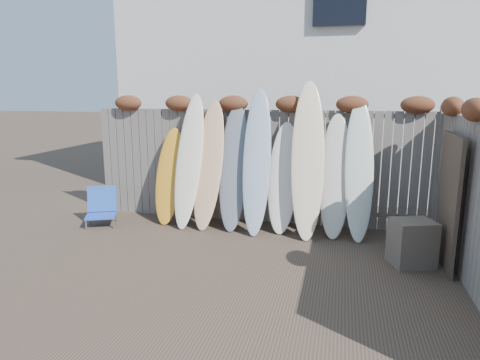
% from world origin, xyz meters
% --- Properties ---
extents(ground, '(80.00, 80.00, 0.00)m').
position_xyz_m(ground, '(0.00, 0.00, 0.00)').
color(ground, '#493A2D').
extents(back_fence, '(6.05, 0.28, 2.24)m').
position_xyz_m(back_fence, '(0.06, 2.39, 1.18)').
color(back_fence, slate).
rests_on(back_fence, ground).
extents(right_fence, '(0.28, 4.40, 2.24)m').
position_xyz_m(right_fence, '(2.99, 0.25, 1.14)').
color(right_fence, slate).
rests_on(right_fence, ground).
extents(house, '(8.50, 5.50, 6.33)m').
position_xyz_m(house, '(0.50, 6.50, 3.20)').
color(house, silver).
rests_on(house, ground).
extents(beach_chair, '(0.67, 0.68, 0.66)m').
position_xyz_m(beach_chair, '(-2.61, 1.58, 0.31)').
color(beach_chair, blue).
rests_on(beach_chair, ground).
extents(wooden_crate, '(0.65, 0.60, 0.62)m').
position_xyz_m(wooden_crate, '(2.45, 0.92, 0.31)').
color(wooden_crate, '#4F483B').
rests_on(wooden_crate, ground).
extents(lattice_panel, '(0.09, 1.18, 1.77)m').
position_xyz_m(lattice_panel, '(2.88, 1.06, 0.88)').
color(lattice_panel, brown).
rests_on(lattice_panel, ground).
extents(surfboard_0, '(0.56, 0.65, 1.68)m').
position_xyz_m(surfboard_0, '(-1.49, 2.01, 0.84)').
color(surfboard_0, orange).
rests_on(surfboard_0, ground).
extents(surfboard_1, '(0.55, 0.84, 2.28)m').
position_xyz_m(surfboard_1, '(-1.08, 1.94, 1.14)').
color(surfboard_1, white).
rests_on(surfboard_1, ground).
extents(surfboard_2, '(0.58, 0.81, 2.17)m').
position_xyz_m(surfboard_2, '(-0.73, 1.94, 1.08)').
color(surfboard_2, '#EFBC72').
rests_on(surfboard_2, ground).
extents(surfboard_3, '(0.53, 0.76, 2.11)m').
position_xyz_m(surfboard_3, '(-0.29, 1.98, 1.05)').
color(surfboard_3, slate).
rests_on(surfboard_3, ground).
extents(surfboard_4, '(0.52, 0.86, 2.37)m').
position_xyz_m(surfboard_4, '(0.12, 1.89, 1.19)').
color(surfboard_4, '#93AABD').
rests_on(surfboard_4, ground).
extents(surfboard_5, '(0.53, 0.67, 1.82)m').
position_xyz_m(surfboard_5, '(0.55, 2.00, 0.91)').
color(surfboard_5, white).
rests_on(surfboard_5, ground).
extents(surfboard_6, '(0.61, 0.92, 2.49)m').
position_xyz_m(surfboard_6, '(0.95, 1.89, 1.25)').
color(surfboard_6, beige).
rests_on(surfboard_6, ground).
extents(surfboard_7, '(0.50, 0.70, 1.97)m').
position_xyz_m(surfboard_7, '(1.39, 1.97, 0.98)').
color(surfboard_7, beige).
rests_on(surfboard_7, ground).
extents(surfboard_8, '(0.52, 0.81, 2.21)m').
position_xyz_m(surfboard_8, '(1.75, 1.96, 1.10)').
color(surfboard_8, silver).
rests_on(surfboard_8, ground).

